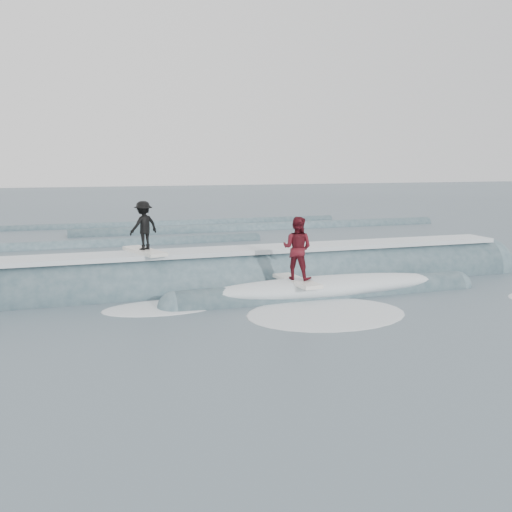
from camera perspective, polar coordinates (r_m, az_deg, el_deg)
name	(u,v)px	position (r m, az deg, el deg)	size (l,w,h in m)	color
ground	(291,316)	(14.69, 3.52, -5.98)	(160.00, 160.00, 0.00)	#3E4F5B
breaking_wave	(256,285)	(18.02, -0.01, -2.92)	(20.43, 3.92, 2.27)	#37525D
surfer_black	(144,229)	(17.24, -11.16, 2.69)	(1.13, 2.07, 1.54)	silver
surfer_red	(297,251)	(16.21, 4.14, 0.48)	(1.11, 2.05, 1.90)	white
whitewater	(254,314)	(14.80, -0.17, -5.84)	(19.15, 4.43, 0.10)	silver
far_swells	(175,234)	(31.52, -8.13, 2.23)	(34.81, 8.65, 0.80)	#37525D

